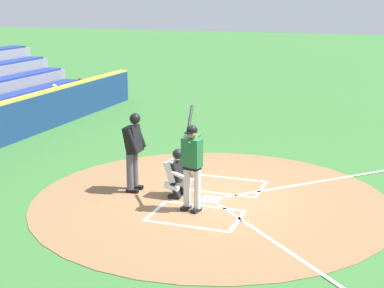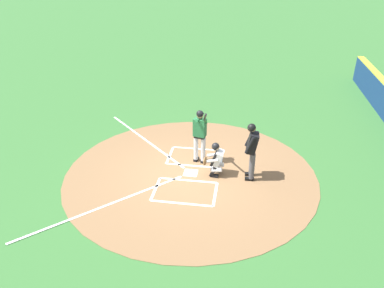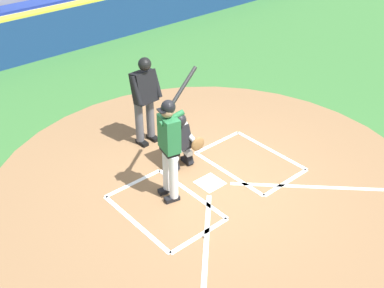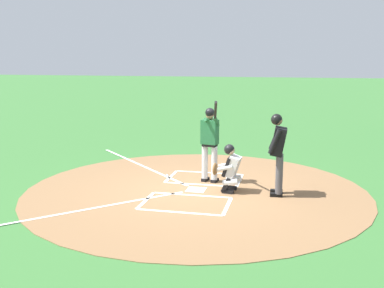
{
  "view_description": "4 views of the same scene",
  "coord_description": "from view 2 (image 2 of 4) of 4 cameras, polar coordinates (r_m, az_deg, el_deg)",
  "views": [
    {
      "loc": [
        11.69,
        3.69,
        4.45
      ],
      "look_at": [
        -0.25,
        -0.54,
        1.19
      ],
      "focal_mm": 54.22,
      "sensor_mm": 36.0,
      "label": 1
    },
    {
      "loc": [
        -10.09,
        -1.62,
        6.39
      ],
      "look_at": [
        -0.36,
        -0.1,
        1.25
      ],
      "focal_mm": 35.0,
      "sensor_mm": 36.0,
      "label": 2
    },
    {
      "loc": [
        4.85,
        5.06,
        5.3
      ],
      "look_at": [
        0.22,
        -0.24,
        0.83
      ],
      "focal_mm": 45.27,
      "sensor_mm": 36.0,
      "label": 3
    },
    {
      "loc": [
        -10.26,
        -2.21,
        3.12
      ],
      "look_at": [
        -0.09,
        0.08,
        1.13
      ],
      "focal_mm": 43.17,
      "sensor_mm": 36.0,
      "label": 4
    }
  ],
  "objects": [
    {
      "name": "plate_umpire",
      "position": [
        11.42,
        9.12,
        -0.56
      ],
      "size": [
        0.59,
        0.42,
        1.86
      ],
      "color": "#4C4C51",
      "rests_on": "ground"
    },
    {
      "name": "dirt_circle",
      "position": [
        12.05,
        -0.2,
        -4.45
      ],
      "size": [
        8.0,
        8.0,
        0.01
      ],
      "primitive_type": "cylinder",
      "color": "olive",
      "rests_on": "ground"
    },
    {
      "name": "ground_plane",
      "position": [
        12.05,
        -0.2,
        -4.47
      ],
      "size": [
        120.0,
        120.0,
        0.0
      ],
      "primitive_type": "plane",
      "color": "#387033"
    },
    {
      "name": "catcher",
      "position": [
        11.7,
        3.62,
        -2.24
      ],
      "size": [
        0.59,
        0.65,
        1.13
      ],
      "color": "black",
      "rests_on": "ground"
    },
    {
      "name": "batter",
      "position": [
        12.15,
        1.22,
        1.72
      ],
      "size": [
        1.05,
        0.54,
        2.13
      ],
      "color": "silver",
      "rests_on": "ground"
    },
    {
      "name": "baseball",
      "position": [
        13.05,
        -3.8,
        -1.64
      ],
      "size": [
        0.07,
        0.07,
        0.07
      ],
      "primitive_type": "sphere",
      "color": "white",
      "rests_on": "ground"
    },
    {
      "name": "home_plate_and_chalk",
      "position": [
        12.19,
        -4.3,
        -4.06
      ],
      "size": [
        7.93,
        4.91,
        0.01
      ],
      "color": "white",
      "rests_on": "dirt_circle"
    }
  ]
}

